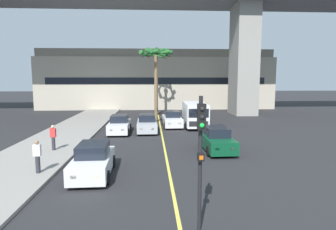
{
  "coord_description": "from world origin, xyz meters",
  "views": [
    {
      "loc": [
        -0.88,
        -1.02,
        4.7
      ],
      "look_at": [
        0.0,
        14.0,
        2.8
      ],
      "focal_mm": 30.81,
      "sensor_mm": 36.0,
      "label": 1
    }
  ],
  "objects_px": {
    "car_queue_second": "(147,124)",
    "pedestrian_mid_block": "(37,156)",
    "car_queue_front": "(93,161)",
    "palm_tree_near_median": "(156,60)",
    "car_queue_fourth": "(217,140)",
    "car_queue_third": "(172,119)",
    "palm_tree_mid_median": "(157,60)",
    "traffic_light_median_near": "(201,146)",
    "pedestrian_far_along": "(53,137)",
    "delivery_van": "(195,114)",
    "car_queue_fifth": "(120,125)"
  },
  "relations": [
    {
      "from": "car_queue_second",
      "to": "palm_tree_mid_median",
      "type": "xyz_separation_m",
      "value": [
        1.12,
        12.83,
        6.37
      ]
    },
    {
      "from": "traffic_light_median_near",
      "to": "palm_tree_near_median",
      "type": "xyz_separation_m",
      "value": [
        -0.94,
        22.88,
        3.97
      ]
    },
    {
      "from": "car_queue_third",
      "to": "pedestrian_far_along",
      "type": "height_order",
      "value": "pedestrian_far_along"
    },
    {
      "from": "car_queue_front",
      "to": "car_queue_second",
      "type": "xyz_separation_m",
      "value": [
        2.46,
        11.45,
        0.0
      ]
    },
    {
      "from": "delivery_van",
      "to": "palm_tree_mid_median",
      "type": "height_order",
      "value": "palm_tree_mid_median"
    },
    {
      "from": "car_queue_fourth",
      "to": "palm_tree_mid_median",
      "type": "relative_size",
      "value": 0.47
    },
    {
      "from": "car_queue_front",
      "to": "traffic_light_median_near",
      "type": "distance_m",
      "value": 7.3
    },
    {
      "from": "car_queue_fifth",
      "to": "traffic_light_median_near",
      "type": "height_order",
      "value": "traffic_light_median_near"
    },
    {
      "from": "car_queue_front",
      "to": "pedestrian_far_along",
      "type": "xyz_separation_m",
      "value": [
        -3.42,
        4.63,
        0.28
      ]
    },
    {
      "from": "traffic_light_median_near",
      "to": "delivery_van",
      "type": "bearing_deg",
      "value": 81.83
    },
    {
      "from": "palm_tree_near_median",
      "to": "car_queue_front",
      "type": "bearing_deg",
      "value": -100.98
    },
    {
      "from": "car_queue_second",
      "to": "delivery_van",
      "type": "xyz_separation_m",
      "value": [
        4.62,
        2.33,
        0.57
      ]
    },
    {
      "from": "traffic_light_median_near",
      "to": "pedestrian_far_along",
      "type": "xyz_separation_m",
      "value": [
        -7.73,
        10.18,
        -1.72
      ]
    },
    {
      "from": "car_queue_front",
      "to": "car_queue_fourth",
      "type": "bearing_deg",
      "value": 31.84
    },
    {
      "from": "car_queue_second",
      "to": "pedestrian_mid_block",
      "type": "xyz_separation_m",
      "value": [
        -5.12,
        -11.39,
        0.28
      ]
    },
    {
      "from": "delivery_van",
      "to": "palm_tree_mid_median",
      "type": "xyz_separation_m",
      "value": [
        -3.5,
        10.5,
        5.81
      ]
    },
    {
      "from": "traffic_light_median_near",
      "to": "palm_tree_near_median",
      "type": "bearing_deg",
      "value": 92.36
    },
    {
      "from": "car_queue_second",
      "to": "pedestrian_mid_block",
      "type": "distance_m",
      "value": 12.49
    },
    {
      "from": "car_queue_third",
      "to": "delivery_van",
      "type": "distance_m",
      "value": 2.3
    },
    {
      "from": "car_queue_front",
      "to": "pedestrian_mid_block",
      "type": "xyz_separation_m",
      "value": [
        -2.66,
        0.06,
        0.28
      ]
    },
    {
      "from": "car_queue_fourth",
      "to": "delivery_van",
      "type": "distance_m",
      "value": 9.39
    },
    {
      "from": "car_queue_fourth",
      "to": "palm_tree_mid_median",
      "type": "height_order",
      "value": "palm_tree_mid_median"
    },
    {
      "from": "car_queue_fourth",
      "to": "car_queue_front",
      "type": "bearing_deg",
      "value": -148.16
    },
    {
      "from": "delivery_van",
      "to": "pedestrian_far_along",
      "type": "xyz_separation_m",
      "value": [
        -10.5,
        -9.16,
        -0.29
      ]
    },
    {
      "from": "palm_tree_mid_median",
      "to": "car_queue_fifth",
      "type": "bearing_deg",
      "value": -104.79
    },
    {
      "from": "car_queue_fourth",
      "to": "car_queue_third",
      "type": "bearing_deg",
      "value": 102.9
    },
    {
      "from": "delivery_van",
      "to": "pedestrian_mid_block",
      "type": "distance_m",
      "value": 16.83
    },
    {
      "from": "car_queue_front",
      "to": "pedestrian_mid_block",
      "type": "relative_size",
      "value": 2.56
    },
    {
      "from": "delivery_van",
      "to": "car_queue_front",
      "type": "bearing_deg",
      "value": -117.18
    },
    {
      "from": "car_queue_third",
      "to": "palm_tree_near_median",
      "type": "relative_size",
      "value": 0.53
    },
    {
      "from": "pedestrian_mid_block",
      "to": "palm_tree_mid_median",
      "type": "bearing_deg",
      "value": 75.55
    },
    {
      "from": "pedestrian_far_along",
      "to": "pedestrian_mid_block",
      "type": "bearing_deg",
      "value": -80.55
    },
    {
      "from": "car_queue_front",
      "to": "palm_tree_near_median",
      "type": "relative_size",
      "value": 0.53
    },
    {
      "from": "car_queue_third",
      "to": "traffic_light_median_near",
      "type": "height_order",
      "value": "traffic_light_median_near"
    },
    {
      "from": "delivery_van",
      "to": "pedestrian_mid_block",
      "type": "relative_size",
      "value": 3.26
    },
    {
      "from": "car_queue_second",
      "to": "pedestrian_far_along",
      "type": "height_order",
      "value": "pedestrian_far_along"
    },
    {
      "from": "car_queue_third",
      "to": "car_queue_fourth",
      "type": "height_order",
      "value": "same"
    },
    {
      "from": "car_queue_third",
      "to": "car_queue_fourth",
      "type": "bearing_deg",
      "value": -77.1
    },
    {
      "from": "car_queue_fifth",
      "to": "pedestrian_mid_block",
      "type": "xyz_separation_m",
      "value": [
        -2.75,
        -10.98,
        0.28
      ]
    },
    {
      "from": "traffic_light_median_near",
      "to": "pedestrian_mid_block",
      "type": "bearing_deg",
      "value": 141.11
    },
    {
      "from": "car_queue_fourth",
      "to": "car_queue_fifth",
      "type": "bearing_deg",
      "value": 136.62
    },
    {
      "from": "traffic_light_median_near",
      "to": "palm_tree_near_median",
      "type": "height_order",
      "value": "palm_tree_near_median"
    },
    {
      "from": "car_queue_fifth",
      "to": "pedestrian_far_along",
      "type": "bearing_deg",
      "value": -118.66
    },
    {
      "from": "car_queue_second",
      "to": "palm_tree_near_median",
      "type": "distance_m",
      "value": 8.41
    },
    {
      "from": "car_queue_fourth",
      "to": "delivery_van",
      "type": "xyz_separation_m",
      "value": [
        -0.02,
        9.38,
        0.57
      ]
    },
    {
      "from": "palm_tree_near_median",
      "to": "pedestrian_far_along",
      "type": "height_order",
      "value": "palm_tree_near_median"
    },
    {
      "from": "pedestrian_mid_block",
      "to": "pedestrian_far_along",
      "type": "distance_m",
      "value": 4.63
    },
    {
      "from": "car_queue_second",
      "to": "car_queue_fourth",
      "type": "height_order",
      "value": "same"
    },
    {
      "from": "traffic_light_median_near",
      "to": "car_queue_fourth",
      "type": "bearing_deg",
      "value": 74.31
    },
    {
      "from": "traffic_light_median_near",
      "to": "pedestrian_far_along",
      "type": "distance_m",
      "value": 12.9
    }
  ]
}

